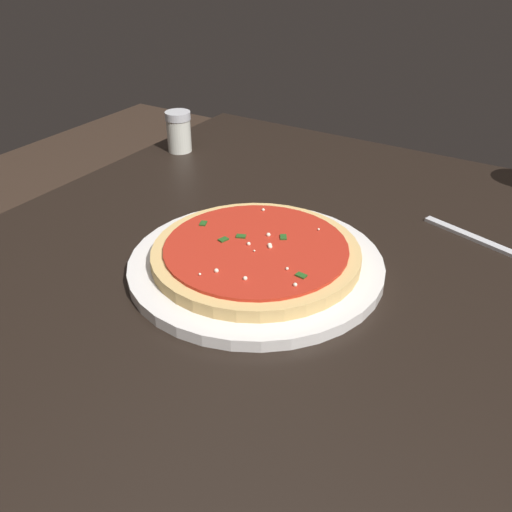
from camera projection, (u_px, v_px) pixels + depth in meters
The scene contains 5 objects.
restaurant_table at pixel (256, 380), 0.75m from camera, with size 1.12×0.87×0.78m.
serving_plate at pixel (256, 265), 0.72m from camera, with size 0.32×0.32×0.01m, color white.
pizza at pixel (256, 253), 0.71m from camera, with size 0.26×0.26×0.02m.
fork at pixel (494, 246), 0.77m from camera, with size 0.07×0.18×0.00m.
parmesan_shaker at pixel (179, 131), 1.06m from camera, with size 0.05×0.05×0.07m.
Camera 1 is at (0.47, 0.29, 1.16)m, focal length 40.53 mm.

